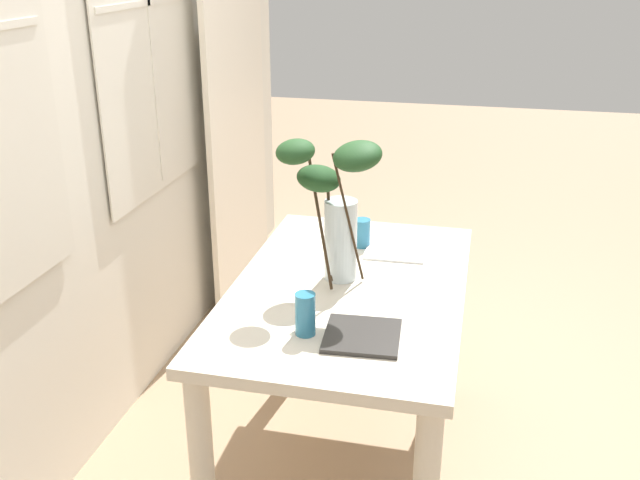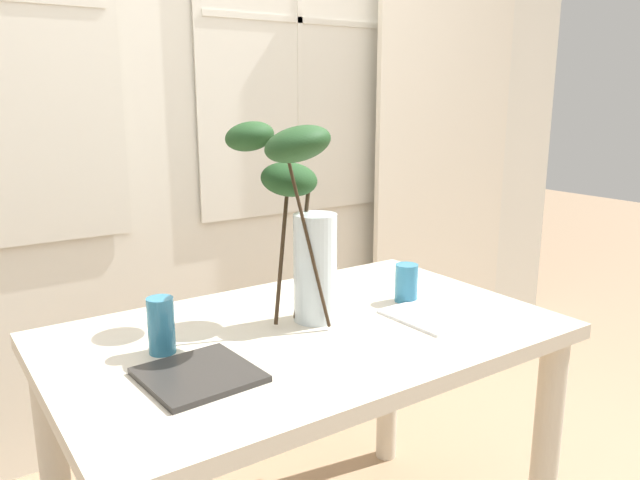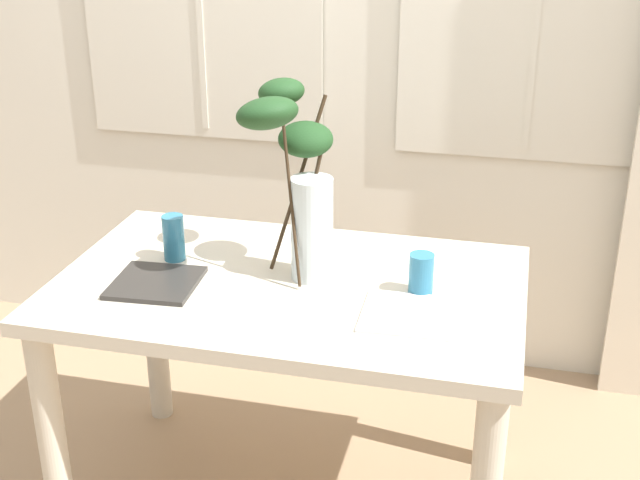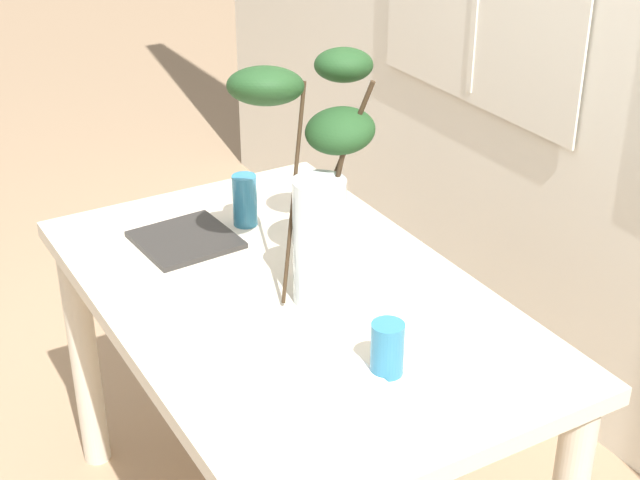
# 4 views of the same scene
# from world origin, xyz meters

# --- Properties ---
(dining_table) EXTENTS (1.29, 0.80, 0.76)m
(dining_table) POSITION_xyz_m (0.00, 0.00, 0.63)
(dining_table) COLOR beige
(dining_table) RESTS_ON ground
(vase_with_branches) EXTENTS (0.28, 0.41, 0.55)m
(vase_with_branches) POSITION_xyz_m (0.02, 0.06, 1.06)
(vase_with_branches) COLOR silver
(vase_with_branches) RESTS_ON dining_table
(drinking_glass_blue_left) EXTENTS (0.06, 0.06, 0.14)m
(drinking_glass_blue_left) POSITION_xyz_m (-0.36, 0.07, 0.83)
(drinking_glass_blue_left) COLOR teal
(drinking_glass_blue_left) RESTS_ON dining_table
(drinking_glass_blue_right) EXTENTS (0.07, 0.07, 0.11)m
(drinking_glass_blue_right) POSITION_xyz_m (0.36, 0.02, 0.82)
(drinking_glass_blue_right) COLOR teal
(drinking_glass_blue_right) RESTS_ON dining_table
(plate_square_left) EXTENTS (0.24, 0.24, 0.01)m
(plate_square_left) POSITION_xyz_m (-0.35, -0.11, 0.77)
(plate_square_left) COLOR #2D2B28
(plate_square_left) RESTS_ON dining_table
(plate_square_right) EXTENTS (0.24, 0.24, 0.01)m
(plate_square_right) POSITION_xyz_m (0.35, -0.12, 0.77)
(plate_square_right) COLOR white
(plate_square_right) RESTS_ON dining_table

